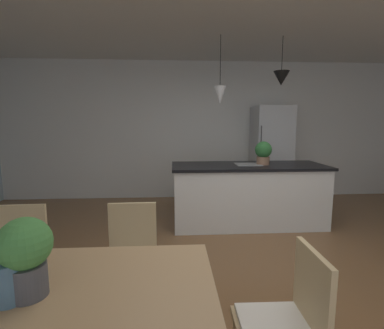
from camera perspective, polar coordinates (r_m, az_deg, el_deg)
The scene contains 13 objects.
ground_plane at distance 3.00m, azimuth 10.19°, elevation -22.32°, with size 10.00×8.40×0.04m, color brown.
wall_back_kitchen at distance 5.80m, azimuth 2.83°, elevation 6.76°, with size 10.00×0.12×2.70m, color silver.
dining_table at distance 1.72m, azimuth -32.05°, elevation -22.20°, with size 1.92×0.87×0.73m.
chair_far_right at distance 2.36m, azimuth -12.02°, elevation -17.68°, with size 0.41×0.41×0.87m.
chair_kitchen_end at distance 1.75m, azimuth 18.17°, elevation -28.17°, with size 0.41×0.41×0.87m.
chair_far_left at distance 2.63m, azimuth -31.80°, elevation -16.01°, with size 0.42×0.42×0.87m.
kitchen_island at distance 4.33m, azimuth 11.08°, elevation -5.80°, with size 2.23×0.85×0.91m.
refrigerator at distance 5.71m, azimuth 15.49°, elevation 2.03°, with size 0.69×0.67×1.82m.
pendant_over_island_main at distance 4.13m, azimuth 5.63°, elevation 13.64°, with size 0.17×0.17×0.94m.
pendant_over_island_aux at distance 4.38m, azimuth 17.45°, elevation 16.16°, with size 0.23×0.23×0.67m.
potted_plant_on_island at distance 4.28m, azimuth 14.09°, elevation 2.42°, with size 0.24×0.24×0.34m.
potted_plant_on_table at distance 1.51m, azimuth -30.38°, elevation -15.00°, with size 0.23×0.23×0.37m.
vase_on_dining_table at distance 1.56m, azimuth -32.92°, elevation -19.11°, with size 0.14×0.14×0.18m.
Camera 1 is at (-0.65, -2.50, 1.50)m, focal length 26.63 mm.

